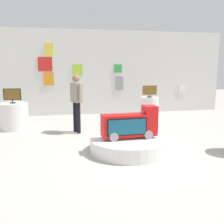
# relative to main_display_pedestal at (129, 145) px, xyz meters

# --- Properties ---
(ground_plane) EXTENTS (30.00, 30.00, 0.00)m
(ground_plane) POSITION_rel_main_display_pedestal_xyz_m (0.15, -0.37, -0.15)
(ground_plane) COLOR #B2ADA3
(back_wall_display) EXTENTS (10.16, 0.13, 3.31)m
(back_wall_display) POSITION_rel_main_display_pedestal_xyz_m (0.15, 4.85, 1.50)
(back_wall_display) COLOR silver
(back_wall_display) RESTS_ON ground
(main_display_pedestal) EXTENTS (1.74, 1.74, 0.30)m
(main_display_pedestal) POSITION_rel_main_display_pedestal_xyz_m (0.00, 0.00, 0.00)
(main_display_pedestal) COLOR silver
(main_display_pedestal) RESTS_ON ground
(novelty_firetruck_tv) EXTENTS (1.24, 0.45, 0.71)m
(novelty_firetruck_tv) POSITION_rel_main_display_pedestal_xyz_m (0.03, -0.01, 0.45)
(novelty_firetruck_tv) COLOR gray
(novelty_firetruck_tv) RESTS_ON main_display_pedestal
(display_pedestal_left_rear) EXTENTS (0.87, 0.87, 0.80)m
(display_pedestal_left_rear) POSITION_rel_main_display_pedestal_xyz_m (-2.91, 2.72, 0.25)
(display_pedestal_left_rear) COLOR silver
(display_pedestal_left_rear) RESTS_ON ground
(tv_on_left_rear) EXTENTS (0.52, 0.18, 0.44)m
(tv_on_left_rear) POSITION_rel_main_display_pedestal_xyz_m (-2.91, 2.71, 0.89)
(tv_on_left_rear) COLOR black
(tv_on_left_rear) RESTS_ON display_pedestal_left_rear
(display_pedestal_center_rear) EXTENTS (0.66, 0.66, 0.80)m
(display_pedestal_center_rear) POSITION_rel_main_display_pedestal_xyz_m (1.66, 3.41, 0.25)
(display_pedestal_center_rear) COLOR silver
(display_pedestal_center_rear) RESTS_ON ground
(tv_on_center_rear) EXTENTS (0.58, 0.21, 0.44)m
(tv_on_center_rear) POSITION_rel_main_display_pedestal_xyz_m (1.66, 3.41, 0.88)
(tv_on_center_rear) COLOR black
(tv_on_center_rear) RESTS_ON display_pedestal_center_rear
(shopper_browsing_near_truck) EXTENTS (0.33, 0.52, 1.66)m
(shopper_browsing_near_truck) POSITION_rel_main_display_pedestal_xyz_m (-1.04, 1.91, 0.82)
(shopper_browsing_near_truck) COLOR black
(shopper_browsing_near_truck) RESTS_ON ground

